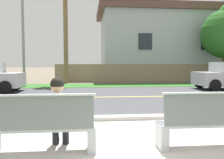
{
  "coord_description": "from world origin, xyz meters",
  "views": [
    {
      "loc": [
        -0.65,
        -3.72,
        1.48
      ],
      "look_at": [
        0.04,
        3.22,
        1.0
      ],
      "focal_mm": 38.23,
      "sensor_mm": 36.0,
      "label": 1
    }
  ],
  "objects": [
    {
      "name": "streetlamp",
      "position": [
        -4.65,
        11.83,
        3.77
      ],
      "size": [
        0.24,
        2.1,
        6.55
      ],
      "color": "gray",
      "rests_on": "ground_plane"
    },
    {
      "name": "seated_person_white",
      "position": [
        -1.16,
        0.32,
        0.68
      ],
      "size": [
        0.52,
        0.68,
        1.25
      ],
      "color": "black",
      "rests_on": "ground_plane"
    },
    {
      "name": "garden_wall",
      "position": [
        3.29,
        14.95,
        0.7
      ],
      "size": [
        13.0,
        0.36,
        1.4
      ],
      "primitive_type": "cube",
      "color": "gray",
      "rests_on": "ground_plane"
    },
    {
      "name": "sidewalk_pavement",
      "position": [
        0.0,
        0.4,
        0.01
      ],
      "size": [
        44.0,
        3.6,
        0.01
      ],
      "primitive_type": "cube",
      "color": "#B7B2A8",
      "rests_on": "ground_plane"
    },
    {
      "name": "ground_plane",
      "position": [
        0.0,
        8.0,
        0.0
      ],
      "size": [
        140.0,
        140.0,
        0.0
      ],
      "primitive_type": "plane",
      "color": "#665B4C"
    },
    {
      "name": "far_verge_grass",
      "position": [
        0.0,
        12.01,
        0.01
      ],
      "size": [
        48.0,
        2.8,
        0.02
      ],
      "primitive_type": "cube",
      "color": "#2D6026",
      "rests_on": "ground_plane"
    },
    {
      "name": "house_across_street",
      "position": [
        6.42,
        18.15,
        3.24
      ],
      "size": [
        12.4,
        6.91,
        6.39
      ],
      "color": "#A3ADB2",
      "rests_on": "ground_plane"
    },
    {
      "name": "curb_edge",
      "position": [
        0.0,
        2.35,
        0.06
      ],
      "size": [
        44.0,
        0.3,
        0.11
      ],
      "primitive_type": "cube",
      "color": "#ADA89E",
      "rests_on": "ground_plane"
    },
    {
      "name": "road_centre_line",
      "position": [
        0.0,
        6.5,
        0.01
      ],
      "size": [
        48.0,
        0.14,
        0.01
      ],
      "primitive_type": "cube",
      "color": "#E0CC4C",
      "rests_on": "ground_plane"
    },
    {
      "name": "bench_left",
      "position": [
        -1.4,
        0.15,
        0.45
      ],
      "size": [
        1.73,
        0.48,
        1.01
      ],
      "color": "silver",
      "rests_on": "ground_plane"
    },
    {
      "name": "bench_right",
      "position": [
        1.4,
        0.15,
        0.45
      ],
      "size": [
        1.73,
        0.48,
        1.01
      ],
      "color": "silver",
      "rests_on": "ground_plane"
    },
    {
      "name": "street_asphalt",
      "position": [
        0.0,
        6.5,
        0.0
      ],
      "size": [
        52.0,
        8.0,
        0.01
      ],
      "primitive_type": "cube",
      "color": "#424247",
      "rests_on": "ground_plane"
    }
  ]
}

